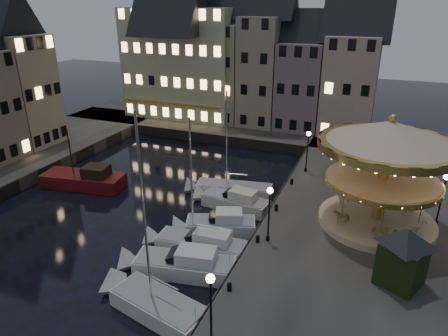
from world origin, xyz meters
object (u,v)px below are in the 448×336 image
at_px(bollard_b, 258,238).
at_px(bollard_c, 276,207).
at_px(streetlamp_a, 211,300).
at_px(bollard_a, 229,286).
at_px(streetlamp_b, 269,207).
at_px(bollard_d, 292,181).
at_px(motorboat_a, 152,303).
at_px(motorboat_b, 179,265).
at_px(motorboat_d, 215,225).
at_px(red_fishing_boat, 85,180).
at_px(ticket_kiosk, 405,247).
at_px(motorboat_e, 231,201).
at_px(streetlamp_c, 308,146).
at_px(motorboat_c, 197,244).
at_px(motorboat_f, 228,190).
at_px(streetlamp_d, 443,192).
at_px(carousel, 387,154).

xyz_separation_m(bollard_b, bollard_c, (0.00, 5.00, 0.00)).
distance_m(streetlamp_a, bollard_a, 4.71).
bearing_deg(streetlamp_b, bollard_d, 93.43).
bearing_deg(motorboat_a, streetlamp_b, 59.19).
height_order(bollard_c, motorboat_b, motorboat_b).
height_order(bollard_b, motorboat_d, motorboat_d).
bearing_deg(motorboat_d, streetlamp_b, -17.76).
xyz_separation_m(motorboat_b, red_fishing_boat, (-15.05, 8.65, 0.07)).
xyz_separation_m(motorboat_a, ticket_kiosk, (13.37, 6.40, 3.32)).
relative_size(streetlamp_a, motorboat_d, 0.64).
bearing_deg(bollard_c, ticket_kiosk, -33.26).
bearing_deg(streetlamp_b, motorboat_e, 130.63).
xyz_separation_m(streetlamp_c, motorboat_b, (-4.98, -17.63, -3.38)).
bearing_deg(streetlamp_b, motorboat_c, -163.41).
relative_size(bollard_a, motorboat_b, 0.07).
relative_size(bollard_a, motorboat_c, 0.05).
distance_m(bollard_b, motorboat_d, 4.69).
height_order(streetlamp_c, red_fishing_boat, red_fishing_boat).
height_order(streetlamp_a, bollard_d, streetlamp_a).
xyz_separation_m(motorboat_c, motorboat_f, (-1.34, 9.56, -0.15)).
relative_size(streetlamp_d, motorboat_b, 0.53).
bearing_deg(motorboat_c, bollard_b, 12.60).
distance_m(bollard_a, ticket_kiosk, 10.49).
bearing_deg(bollard_c, bollard_b, -90.00).
bearing_deg(motorboat_b, red_fishing_boat, 150.10).
xyz_separation_m(motorboat_f, ticket_kiosk, (14.88, -9.64, 3.33)).
distance_m(streetlamp_b, streetlamp_c, 13.50).
xyz_separation_m(streetlamp_b, motorboat_f, (-6.25, 8.09, -3.49)).
xyz_separation_m(bollard_b, bollard_d, (0.00, 10.50, 0.00)).
height_order(motorboat_a, motorboat_c, motorboat_a).
xyz_separation_m(streetlamp_d, motorboat_b, (-16.28, -11.13, -3.38)).
distance_m(motorboat_c, motorboat_d, 2.98).
relative_size(bollard_a, motorboat_d, 0.09).
relative_size(motorboat_b, carousel, 0.80).
bearing_deg(streetlamp_c, bollard_c, -93.81).
xyz_separation_m(streetlamp_b, streetlamp_d, (11.30, 7.00, 0.00)).
relative_size(streetlamp_a, streetlamp_d, 1.00).
distance_m(streetlamp_a, streetlamp_b, 10.00).
height_order(streetlamp_d, red_fishing_boat, red_fishing_boat).
bearing_deg(bollard_d, ticket_kiosk, -51.39).
relative_size(streetlamp_b, motorboat_c, 0.40).
distance_m(bollard_b, red_fishing_boat, 20.08).
xyz_separation_m(bollard_c, motorboat_e, (-4.42, 1.35, -0.96)).
relative_size(motorboat_d, ticket_kiosk, 1.50).
bearing_deg(red_fishing_boat, motorboat_c, -21.61).
relative_size(motorboat_e, motorboat_f, 0.65).
distance_m(streetlamp_c, motorboat_e, 9.75).
height_order(streetlamp_b, motorboat_f, motorboat_f).
xyz_separation_m(bollard_a, motorboat_e, (-4.42, 11.85, -0.96)).
xyz_separation_m(streetlamp_a, streetlamp_d, (11.30, 17.00, 0.00)).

